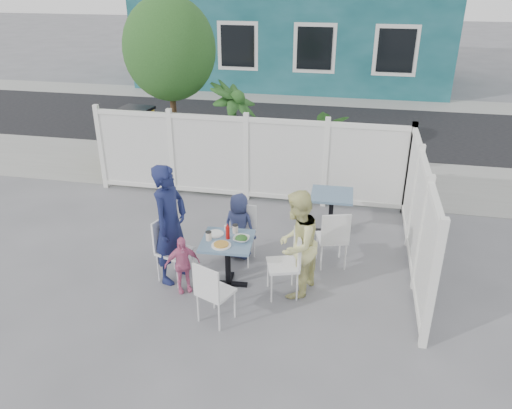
% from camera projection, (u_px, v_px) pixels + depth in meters
% --- Properties ---
extents(ground, '(80.00, 80.00, 0.00)m').
position_uv_depth(ground, '(206.00, 264.00, 7.45)').
color(ground, slate).
extents(near_sidewalk, '(24.00, 2.60, 0.01)m').
position_uv_depth(near_sidewalk, '(256.00, 172.00, 10.81)').
color(near_sidewalk, gray).
rests_on(near_sidewalk, ground).
extents(street, '(24.00, 5.00, 0.01)m').
position_uv_depth(street, '(282.00, 124.00, 14.08)').
color(street, black).
rests_on(street, ground).
extents(far_sidewalk, '(24.00, 1.60, 0.01)m').
position_uv_depth(far_sidewalk, '(296.00, 99.00, 16.82)').
color(far_sidewalk, gray).
rests_on(far_sidewalk, ground).
extents(fence_back, '(5.86, 0.08, 1.60)m').
position_uv_depth(fence_back, '(246.00, 160.00, 9.21)').
color(fence_back, white).
rests_on(fence_back, ground).
extents(fence_right, '(0.08, 3.66, 1.60)m').
position_uv_depth(fence_right, '(418.00, 218.00, 7.10)').
color(fence_right, white).
rests_on(fence_right, ground).
extents(tree, '(1.80, 1.62, 3.59)m').
position_uv_depth(tree, '(169.00, 49.00, 9.54)').
color(tree, '#382316').
rests_on(tree, ground).
extents(utility_cabinet, '(0.68, 0.53, 1.17)m').
position_uv_depth(utility_cabinet, '(139.00, 136.00, 11.22)').
color(utility_cabinet, gold).
rests_on(utility_cabinet, ground).
extents(potted_shrub_a, '(1.33, 1.33, 2.04)m').
position_uv_depth(potted_shrub_a, '(233.00, 135.00, 9.81)').
color(potted_shrub_a, '#234D1D').
rests_on(potted_shrub_a, ground).
extents(potted_shrub_b, '(1.71, 1.68, 1.44)m').
position_uv_depth(potted_shrub_b, '(323.00, 158.00, 9.53)').
color(potted_shrub_b, '#234D1D').
rests_on(potted_shrub_b, ground).
extents(main_table, '(0.73, 0.73, 0.72)m').
position_uv_depth(main_table, '(228.00, 250.00, 6.73)').
color(main_table, teal).
rests_on(main_table, ground).
extents(spare_table, '(0.68, 0.68, 0.71)m').
position_uv_depth(spare_table, '(332.00, 203.00, 8.11)').
color(spare_table, teal).
rests_on(spare_table, ground).
extents(chair_left, '(0.51, 0.52, 0.92)m').
position_uv_depth(chair_left, '(170.00, 244.00, 6.92)').
color(chair_left, white).
rests_on(chair_left, ground).
extents(chair_right, '(0.51, 0.52, 0.92)m').
position_uv_depth(chair_right, '(289.00, 259.00, 6.57)').
color(chair_right, white).
rests_on(chair_right, ground).
extents(chair_back, '(0.42, 0.40, 0.86)m').
position_uv_depth(chair_back, '(242.00, 229.00, 7.39)').
color(chair_back, white).
rests_on(chair_back, ground).
extents(chair_near, '(0.50, 0.50, 0.85)m').
position_uv_depth(chair_near, '(212.00, 289.00, 6.02)').
color(chair_near, white).
rests_on(chair_near, ground).
extents(chair_spare, '(0.51, 0.50, 0.91)m').
position_uv_depth(chair_spare, '(334.00, 235.00, 7.16)').
color(chair_spare, white).
rests_on(chair_spare, ground).
extents(man, '(0.53, 0.70, 1.71)m').
position_uv_depth(man, '(170.00, 224.00, 6.77)').
color(man, '#181F4C').
rests_on(man, ground).
extents(woman, '(0.73, 0.84, 1.49)m').
position_uv_depth(woman, '(297.00, 244.00, 6.50)').
color(woman, '#D8D53F').
rests_on(woman, ground).
extents(boy, '(0.58, 0.46, 1.03)m').
position_uv_depth(boy, '(239.00, 226.00, 7.45)').
color(boy, navy).
rests_on(boy, ground).
extents(toddler, '(0.52, 0.42, 0.82)m').
position_uv_depth(toddler, '(182.00, 264.00, 6.68)').
color(toddler, pink).
rests_on(toddler, ground).
extents(plate_main, '(0.26, 0.26, 0.02)m').
position_uv_depth(plate_main, '(221.00, 245.00, 6.51)').
color(plate_main, white).
rests_on(plate_main, main_table).
extents(plate_side, '(0.23, 0.23, 0.02)m').
position_uv_depth(plate_side, '(215.00, 234.00, 6.79)').
color(plate_side, white).
rests_on(plate_side, main_table).
extents(salad_bowl, '(0.22, 0.22, 0.05)m').
position_uv_depth(salad_bowl, '(241.00, 239.00, 6.63)').
color(salad_bowl, white).
rests_on(salad_bowl, main_table).
extents(coffee_cup_a, '(0.08, 0.08, 0.12)m').
position_uv_depth(coffee_cup_a, '(209.00, 236.00, 6.63)').
color(coffee_cup_a, beige).
rests_on(coffee_cup_a, main_table).
extents(coffee_cup_b, '(0.08, 0.08, 0.12)m').
position_uv_depth(coffee_cup_b, '(235.00, 229.00, 6.81)').
color(coffee_cup_b, beige).
rests_on(coffee_cup_b, main_table).
extents(ketchup_bottle, '(0.06, 0.06, 0.18)m').
position_uv_depth(ketchup_bottle, '(228.00, 233.00, 6.66)').
color(ketchup_bottle, '#A80F0D').
rests_on(ketchup_bottle, main_table).
extents(salt_shaker, '(0.03, 0.03, 0.07)m').
position_uv_depth(salt_shaker, '(225.00, 228.00, 6.90)').
color(salt_shaker, white).
rests_on(salt_shaker, main_table).
extents(pepper_shaker, '(0.03, 0.03, 0.07)m').
position_uv_depth(pepper_shaker, '(228.00, 227.00, 6.90)').
color(pepper_shaker, black).
rests_on(pepper_shaker, main_table).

